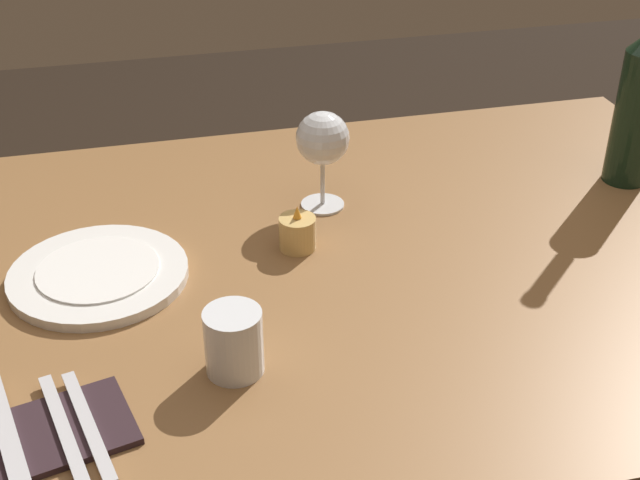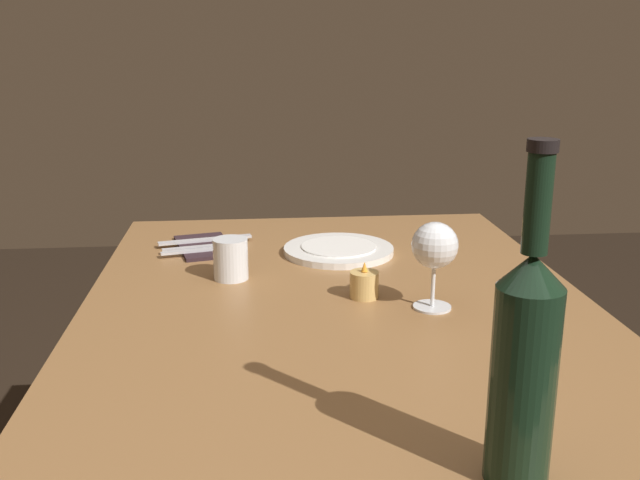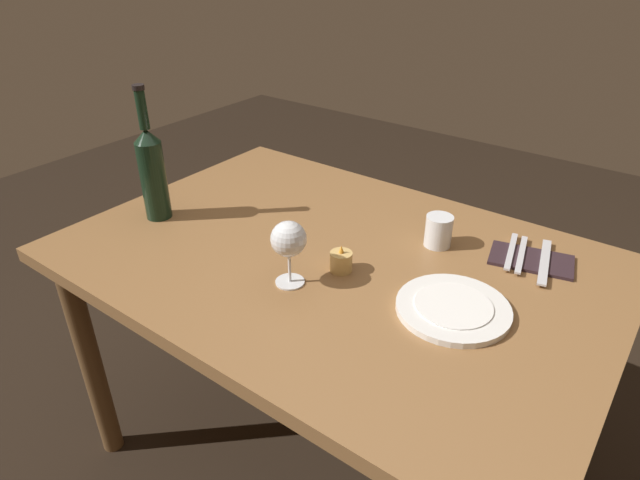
% 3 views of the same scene
% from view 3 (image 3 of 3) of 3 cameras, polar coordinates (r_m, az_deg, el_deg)
% --- Properties ---
extents(ground_plane, '(6.00, 6.00, 0.00)m').
position_cam_3_polar(ground_plane, '(1.82, 1.14, -21.77)').
color(ground_plane, black).
extents(dining_table, '(1.30, 0.90, 0.74)m').
position_cam_3_polar(dining_table, '(1.37, 1.41, -4.72)').
color(dining_table, olive).
rests_on(dining_table, ground).
extents(wine_glass_left, '(0.08, 0.08, 0.15)m').
position_cam_3_polar(wine_glass_left, '(1.16, -3.33, -0.06)').
color(wine_glass_left, white).
rests_on(wine_glass_left, dining_table).
extents(wine_bottle, '(0.07, 0.07, 0.36)m').
position_cam_3_polar(wine_bottle, '(1.50, -17.27, 7.00)').
color(wine_bottle, black).
rests_on(wine_bottle, dining_table).
extents(water_tumbler, '(0.07, 0.07, 0.08)m').
position_cam_3_polar(water_tumbler, '(1.37, 12.36, 0.78)').
color(water_tumbler, white).
rests_on(water_tumbler, dining_table).
extents(votive_candle, '(0.05, 0.05, 0.07)m').
position_cam_3_polar(votive_candle, '(1.25, 2.23, -2.34)').
color(votive_candle, '#DBB266').
rests_on(votive_candle, dining_table).
extents(dinner_plate, '(0.24, 0.24, 0.02)m').
position_cam_3_polar(dinner_plate, '(1.16, 13.85, -6.96)').
color(dinner_plate, white).
rests_on(dinner_plate, dining_table).
extents(folded_napkin, '(0.21, 0.15, 0.01)m').
position_cam_3_polar(folded_napkin, '(1.38, 21.37, -1.96)').
color(folded_napkin, '#2D1E23').
rests_on(folded_napkin, dining_table).
extents(fork_inner, '(0.06, 0.18, 0.00)m').
position_cam_3_polar(fork_inner, '(1.39, 20.45, -1.42)').
color(fork_inner, silver).
rests_on(fork_inner, folded_napkin).
extents(fork_outer, '(0.06, 0.18, 0.00)m').
position_cam_3_polar(fork_outer, '(1.39, 19.49, -1.10)').
color(fork_outer, silver).
rests_on(fork_outer, folded_napkin).
extents(table_knife, '(0.07, 0.21, 0.00)m').
position_cam_3_polar(table_knife, '(1.38, 22.58, -2.12)').
color(table_knife, silver).
rests_on(table_knife, folded_napkin).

